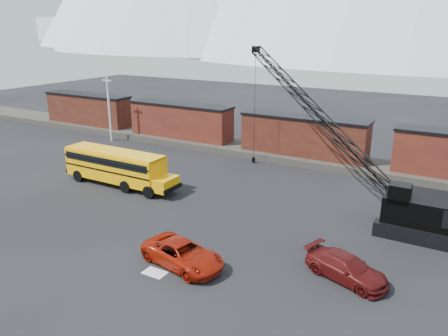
% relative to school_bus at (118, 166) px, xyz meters
% --- Properties ---
extents(ground, '(160.00, 160.00, 0.00)m').
position_rel_school_bus_xyz_m(ground, '(11.80, -6.24, -1.79)').
color(ground, black).
rests_on(ground, ground).
extents(gravel_berm, '(120.00, 5.00, 0.70)m').
position_rel_school_bus_xyz_m(gravel_berm, '(11.80, 15.76, -1.44)').
color(gravel_berm, '#46413A').
rests_on(gravel_berm, ground).
extents(boxcar_west_far, '(13.70, 3.10, 4.17)m').
position_rel_school_bus_xyz_m(boxcar_west_far, '(-20.20, 15.76, 0.97)').
color(boxcar_west_far, '#522517').
rests_on(boxcar_west_far, gravel_berm).
extents(boxcar_west_near, '(13.70, 3.10, 4.17)m').
position_rel_school_bus_xyz_m(boxcar_west_near, '(-4.20, 15.76, 0.97)').
color(boxcar_west_near, '#471714').
rests_on(boxcar_west_near, gravel_berm).
extents(boxcar_mid, '(13.70, 3.10, 4.17)m').
position_rel_school_bus_xyz_m(boxcar_mid, '(11.80, 15.76, 0.97)').
color(boxcar_mid, '#522517').
rests_on(boxcar_mid, gravel_berm).
extents(utility_pole, '(1.40, 0.24, 8.00)m').
position_rel_school_bus_xyz_m(utility_pole, '(-12.20, 11.76, 2.36)').
color(utility_pole, silver).
rests_on(utility_pole, ground).
extents(snow_patch, '(1.40, 0.90, 0.02)m').
position_rel_school_bus_xyz_m(snow_patch, '(12.30, -10.24, -1.78)').
color(snow_patch, silver).
rests_on(snow_patch, ground).
extents(school_bus, '(11.65, 2.65, 3.19)m').
position_rel_school_bus_xyz_m(school_bus, '(0.00, 0.00, 0.00)').
color(school_bus, '#FFAB05').
rests_on(school_bus, ground).
extents(red_pickup, '(5.88, 3.55, 1.53)m').
position_rel_school_bus_xyz_m(red_pickup, '(13.25, -8.69, -1.03)').
color(red_pickup, '#9D1807').
rests_on(red_pickup, ground).
extents(maroon_suv, '(5.36, 3.49, 1.44)m').
position_rel_school_bus_xyz_m(maroon_suv, '(22.19, -5.27, -1.07)').
color(maroon_suv, '#4C0E0D').
rests_on(maroon_suv, ground).
extents(crawler_crane, '(20.66, 11.69, 12.21)m').
position_rel_school_bus_xyz_m(crawler_crane, '(15.53, 7.74, 5.19)').
color(crawler_crane, black).
rests_on(crawler_crane, ground).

